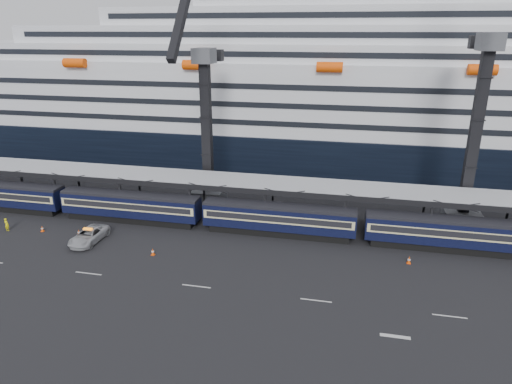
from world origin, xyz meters
TOP-DOWN VIEW (x-y plane):
  - ground at (0.00, 0.00)m, footprint 260.00×260.00m
  - lane_markings at (8.15, -5.23)m, footprint 111.00×4.27m
  - train at (-4.65, 10.00)m, footprint 133.05×3.00m
  - canopy at (0.00, 14.00)m, footprint 130.00×6.25m
  - cruise_ship at (-1.08, 45.99)m, footprint 214.09×28.84m
  - crane_dark_near at (-20.00, 18.59)m, footprint 4.50×17.75m
  - crane_dark_mid at (15.00, 17.59)m, footprint 4.50×18.24m
  - pickup_truck at (-30.07, 2.90)m, footprint 2.82×5.97m
  - worker at (-42.10, 3.60)m, footprint 0.69×0.52m
  - traffic_cone_a at (-37.59, 4.36)m, footprint 0.39×0.39m
  - traffic_cone_b at (-32.34, 4.25)m, footprint 0.41×0.41m
  - traffic_cone_c at (-21.09, 1.36)m, footprint 0.42×0.42m
  - traffic_cone_d at (7.32, 5.51)m, footprint 0.43×0.43m

SIDE VIEW (x-z plane):
  - ground at x=0.00m, z-range 0.00..0.00m
  - lane_markings at x=8.15m, z-range 0.00..0.02m
  - traffic_cone_a at x=-37.59m, z-range 0.00..0.77m
  - traffic_cone_b at x=-32.34m, z-range -0.01..0.82m
  - traffic_cone_c at x=-21.09m, z-range -0.01..0.83m
  - traffic_cone_d at x=7.32m, z-range -0.01..0.86m
  - pickup_truck at x=-30.07m, z-range 0.00..1.65m
  - worker at x=-42.10m, z-range 0.00..1.72m
  - train at x=-4.65m, z-range 0.18..4.23m
  - canopy at x=0.00m, z-range 2.49..8.01m
  - crane_dark_near at x=-20.00m, z-range -5.61..29.47m
  - cruise_ship at x=-1.08m, z-range -4.66..29.34m
  - crane_dark_mid at x=15.00m, z-range -6.46..33.18m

